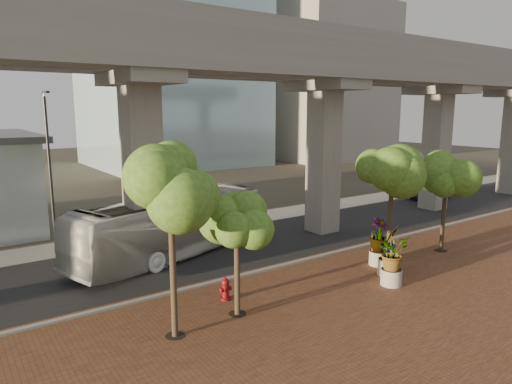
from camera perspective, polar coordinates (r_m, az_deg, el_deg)
ground at (r=25.10m, az=1.22°, el=-7.96°), size 160.00×160.00×0.00m
brick_plaza at (r=19.64m, az=15.52°, el=-13.61°), size 70.00×13.00×0.06m
asphalt_road at (r=26.66m, az=-1.33°, el=-6.82°), size 90.00×8.00×0.04m
curb_strip at (r=23.57m, az=4.12°, el=-9.01°), size 70.00×0.25×0.16m
far_sidewalk at (r=31.21m, az=-6.94°, el=-4.31°), size 90.00×3.00×0.06m
transit_viaduct at (r=25.48m, az=-1.40°, el=9.00°), size 72.00×5.60×12.40m
midrise_block at (r=76.02m, az=8.63°, el=13.31°), size 18.00×16.00×24.00m
transit_bus at (r=24.96m, az=-10.27°, el=-4.20°), size 12.38×6.34×3.37m
parked_car at (r=43.25m, az=20.82°, el=0.16°), size 4.63×1.79×1.50m
fire_hydrant at (r=19.36m, az=-3.83°, el=-12.01°), size 0.48×0.44×0.97m
planter_front at (r=21.41m, az=16.68°, el=-7.58°), size 2.08×2.08×2.29m
planter_right at (r=23.90m, az=15.15°, el=-5.45°), size 2.26×2.26×2.42m
planter_left at (r=22.60m, az=16.37°, el=-6.34°), size 2.24×2.24×2.46m
street_tree_far_west at (r=15.32m, az=-10.64°, el=-0.67°), size 4.10×4.10×6.83m
street_tree_near_west at (r=16.99m, az=-2.43°, el=-2.96°), size 2.96×2.96×5.28m
street_tree_near_east at (r=22.96m, az=16.69°, el=2.42°), size 3.72×3.72×6.55m
street_tree_far_east at (r=26.90m, az=22.69°, el=1.53°), size 3.62×3.62×5.74m
streetlamp_west at (r=26.10m, az=-24.36°, el=3.27°), size 0.43×1.26×8.72m
streetlamp_east at (r=34.96m, az=6.98°, el=4.13°), size 0.35×1.03×7.11m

